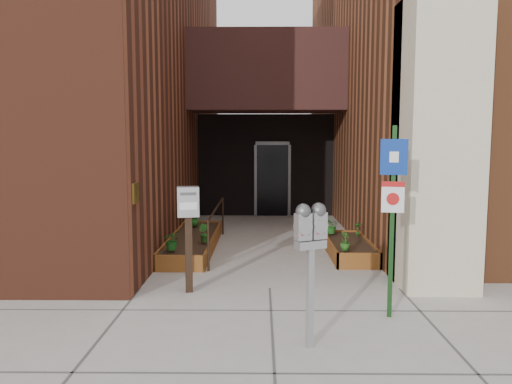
{
  "coord_description": "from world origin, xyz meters",
  "views": [
    {
      "loc": [
        -0.13,
        -7.48,
        2.31
      ],
      "look_at": [
        -0.23,
        1.8,
        1.3
      ],
      "focal_mm": 35.0,
      "sensor_mm": 36.0,
      "label": 1
    }
  ],
  "objects": [
    {
      "name": "handrail",
      "position": [
        -1.05,
        2.65,
        0.75
      ],
      "size": [
        0.04,
        3.34,
        0.9
      ],
      "color": "black",
      "rests_on": "ground"
    },
    {
      "name": "payment_dropbox",
      "position": [
        -1.22,
        -0.19,
        1.15
      ],
      "size": [
        0.36,
        0.29,
        1.6
      ],
      "color": "black",
      "rests_on": "ground"
    },
    {
      "name": "shrub_left_c",
      "position": [
        -1.67,
        3.78,
        0.49
      ],
      "size": [
        0.28,
        0.28,
        0.39
      ],
      "primitive_type": "imported",
      "rotation": [
        0.0,
        0.0,
        3.55
      ],
      "color": "#1D631C",
      "rests_on": "planter_left"
    },
    {
      "name": "shrub_right_c",
      "position": [
        1.35,
        2.86,
        0.48
      ],
      "size": [
        0.34,
        0.34,
        0.35
      ],
      "primitive_type": "imported",
      "rotation": [
        0.0,
        0.0,
        4.63
      ],
      "color": "#1F611B",
      "rests_on": "planter_right"
    },
    {
      "name": "planter_left",
      "position": [
        -1.55,
        2.7,
        0.13
      ],
      "size": [
        0.9,
        3.6,
        0.3
      ],
      "color": "brown",
      "rests_on": "ground"
    },
    {
      "name": "shrub_right_b",
      "position": [
        1.85,
        2.6,
        0.45
      ],
      "size": [
        0.17,
        0.17,
        0.3
      ],
      "primitive_type": "imported",
      "rotation": [
        0.0,
        0.0,
        3.06
      ],
      "color": "#265719",
      "rests_on": "planter_right"
    },
    {
      "name": "shrub_right_a",
      "position": [
        1.37,
        1.3,
        0.47
      ],
      "size": [
        0.26,
        0.26,
        0.34
      ],
      "primitive_type": "imported",
      "rotation": [
        0.0,
        0.0,
        1.01
      ],
      "color": "#275C1A",
      "rests_on": "planter_right"
    },
    {
      "name": "shrub_left_d",
      "position": [
        -1.72,
        4.18,
        0.48
      ],
      "size": [
        0.26,
        0.26,
        0.35
      ],
      "primitive_type": "imported",
      "rotation": [
        0.0,
        0.0,
        5.35
      ],
      "color": "#1C601B",
      "rests_on": "planter_left"
    },
    {
      "name": "sign_post",
      "position": [
        1.53,
        -1.22,
        1.52
      ],
      "size": [
        0.33,
        0.11,
        2.47
      ],
      "color": "#133312",
      "rests_on": "ground"
    },
    {
      "name": "parking_meter",
      "position": [
        0.4,
        -2.17,
        1.25
      ],
      "size": [
        0.37,
        0.26,
        1.61
      ],
      "color": "#9B9B9D",
      "rests_on": "ground"
    },
    {
      "name": "ground",
      "position": [
        0.0,
        0.0,
        0.0
      ],
      "size": [
        80.0,
        80.0,
        0.0
      ],
      "primitive_type": "plane",
      "color": "#9E9991",
      "rests_on": "ground"
    },
    {
      "name": "planter_right",
      "position": [
        1.6,
        2.2,
        0.13
      ],
      "size": [
        0.8,
        2.2,
        0.3
      ],
      "color": "brown",
      "rests_on": "ground"
    },
    {
      "name": "shrub_left_b",
      "position": [
        -1.25,
        2.0,
        0.48
      ],
      "size": [
        0.27,
        0.27,
        0.35
      ],
      "primitive_type": "imported",
      "rotation": [
        0.0,
        0.0,
        2.43
      ],
      "color": "#205919",
      "rests_on": "planter_left"
    },
    {
      "name": "shrub_left_a",
      "position": [
        -1.73,
        1.3,
        0.48
      ],
      "size": [
        0.38,
        0.38,
        0.37
      ],
      "primitive_type": "imported",
      "rotation": [
        0.0,
        0.0,
        0.16
      ],
      "color": "#1A5919",
      "rests_on": "planter_left"
    },
    {
      "name": "architecture",
      "position": [
        -0.18,
        6.89,
        4.98
      ],
      "size": [
        20.0,
        14.6,
        10.0
      ],
      "color": "#602B1B",
      "rests_on": "ground"
    }
  ]
}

